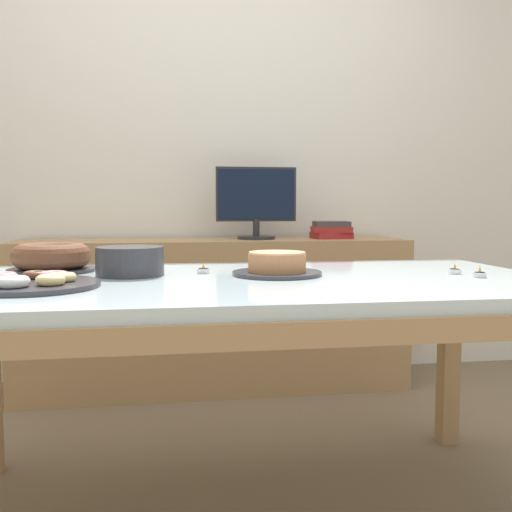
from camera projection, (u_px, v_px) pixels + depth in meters
The scene contains 14 objects.
wall_back at pixel (209, 147), 3.23m from camera, with size 8.00×0.10×2.60m, color silver.
dining_table at pixel (249, 304), 1.72m from camera, with size 1.89×0.99×0.75m.
sideboard at pixel (214, 314), 3.01m from camera, with size 2.02×0.44×0.79m.
computer_monitor at pixel (256, 203), 2.99m from camera, with size 0.42×0.20×0.38m.
book_stack at pixel (331, 230), 3.07m from camera, with size 0.22×0.19×0.09m.
cake_chocolate_round at pixel (277, 265), 1.78m from camera, with size 0.28×0.28×0.07m.
cake_golden_bundt at pixel (51, 258), 1.88m from camera, with size 0.28×0.28×0.09m.
pastry_platter at pixel (32, 283), 1.50m from camera, with size 0.35×0.35×0.04m.
plate_stack at pixel (130, 261), 1.77m from camera, with size 0.21×0.21×0.09m.
tealight_near_front at pixel (480, 274), 1.72m from camera, with size 0.04×0.04×0.04m.
tealight_left_edge at pixel (154, 265), 1.99m from camera, with size 0.04×0.04×0.04m.
tealight_centre at pixel (203, 270), 1.83m from camera, with size 0.04×0.04×0.04m.
tealight_right_edge at pixel (269, 263), 2.08m from camera, with size 0.04×0.04×0.04m.
tealight_near_cakes at pixel (455, 271), 1.81m from camera, with size 0.04×0.04×0.04m.
Camera 1 is at (-0.24, -1.68, 0.96)m, focal length 40.00 mm.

